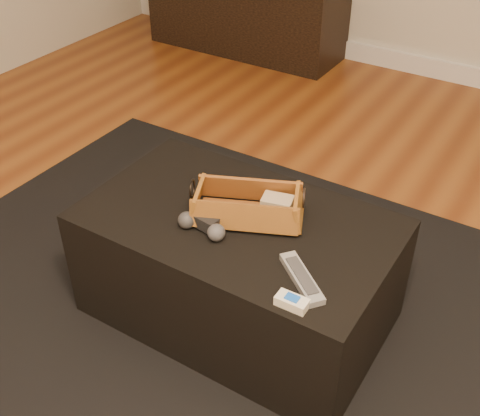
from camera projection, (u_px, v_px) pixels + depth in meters
The scene contains 11 objects.
floor at pixel (203, 381), 1.94m from camera, with size 5.00×5.50×0.01m, color brown.
baseboard at pixel (452, 72), 3.77m from camera, with size 5.00×0.04×0.12m, color white.
media_cabinet at pixel (246, 12), 4.10m from camera, with size 1.34×0.45×0.52m, color black.
area_rug at pixel (231, 321), 2.13m from camera, with size 2.60×2.00×0.01m, color black.
ottoman at pixel (238, 267), 2.04m from camera, with size 1.00×0.60×0.42m, color black.
tv_remote at pixel (241, 213), 1.90m from camera, with size 0.19×0.04×0.02m, color black.
cloth_bundle at pixel (277, 205), 1.91m from camera, with size 0.10×0.07×0.05m, color tan.
wicker_basket at pixel (247, 207), 1.90m from camera, with size 0.39×0.31×0.12m.
game_controller at pixel (204, 224), 1.85m from camera, with size 0.17×0.10×0.06m.
silver_remote at pixel (302, 278), 1.67m from camera, with size 0.20×0.17×0.02m.
cream_gadget at pixel (292, 302), 1.59m from camera, with size 0.09×0.05×0.03m.
Camera 1 is at (0.76, -0.99, 1.58)m, focal length 45.00 mm.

